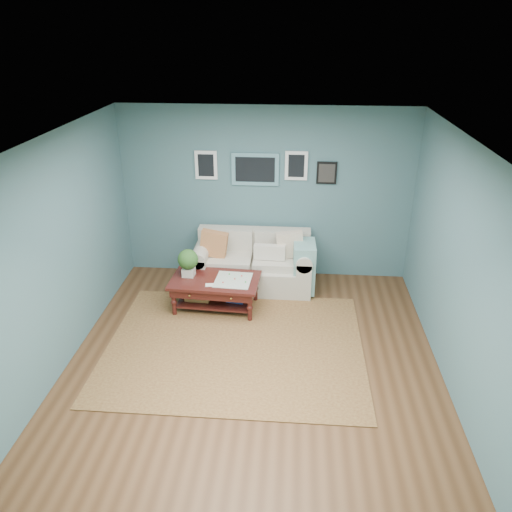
# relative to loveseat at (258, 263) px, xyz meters

# --- Properties ---
(room_shell) EXTENTS (5.00, 5.02, 2.70)m
(room_shell) POSITION_rel_loveseat_xyz_m (0.09, -1.97, 0.97)
(room_shell) COLOR brown
(room_shell) RESTS_ON ground
(area_rug) EXTENTS (3.26, 2.61, 0.01)m
(area_rug) POSITION_rel_loveseat_xyz_m (-0.17, -1.65, -0.38)
(area_rug) COLOR #583319
(area_rug) RESTS_ON ground
(loveseat) EXTENTS (1.85, 0.84, 0.95)m
(loveseat) POSITION_rel_loveseat_xyz_m (0.00, 0.00, 0.00)
(loveseat) COLOR beige
(loveseat) RESTS_ON ground
(coffee_table) EXTENTS (1.29, 0.80, 0.87)m
(coffee_table) POSITION_rel_loveseat_xyz_m (-0.62, -0.71, 0.00)
(coffee_table) COLOR #351110
(coffee_table) RESTS_ON ground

